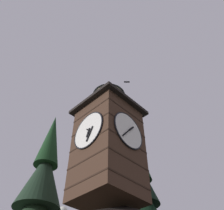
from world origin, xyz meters
TOP-DOWN VIEW (x-y plane):
  - clock_tower at (0.96, -2.35)m, footprint 4.29×4.29m
  - flying_bird_high at (-2.68, -3.35)m, footprint 0.54×0.54m

SIDE VIEW (x-z plane):
  - clock_tower at x=0.96m, z-range 7.26..17.62m
  - flying_bird_high at x=-2.68m, z-range 22.32..22.45m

